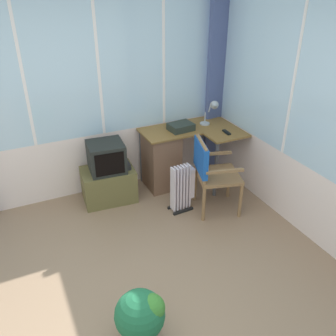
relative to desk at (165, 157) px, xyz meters
The scene contains 11 objects.
ground 2.16m from the desk, 122.03° to the right, with size 5.14×5.16×0.06m, color #8A6D54.
north_window_panel 1.48m from the desk, 164.20° to the left, with size 4.14×0.07×2.67m.
curtain_corner 1.23m from the desk, 12.46° to the left, with size 0.29×0.07×2.57m, color #4B5889.
desk is the anchor object (origin of this frame).
desk_lamp 0.87m from the desk, ahead, with size 0.24×0.21×0.33m.
tv_remote 0.86m from the desk, 28.14° to the right, with size 0.04×0.15×0.02m, color black.
paper_tray 0.46m from the desk, ahead, with size 0.30×0.23×0.09m, color #262D26.
wooden_armchair 0.78m from the desk, 73.82° to the right, with size 0.60×0.59×0.91m.
tv_on_stand 0.79m from the desk, behind, with size 0.68×0.50×0.78m.
space_heater 0.62m from the desk, 94.87° to the right, with size 0.31×0.18×0.60m.
potted_plant 2.38m from the desk, 119.36° to the right, with size 0.40×0.40×0.47m.
Camera 1 is at (-0.68, -2.11, 2.61)m, focal length 39.22 mm.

